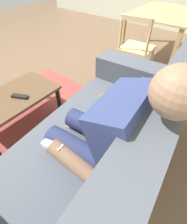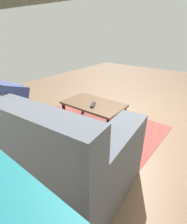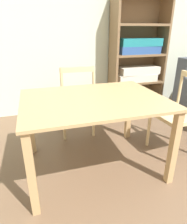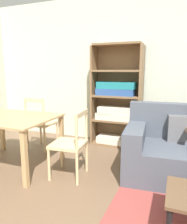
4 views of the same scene
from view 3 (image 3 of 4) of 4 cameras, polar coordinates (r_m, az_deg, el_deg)
The scene contains 5 objects.
wall_back at distance 3.90m, azimuth 15.50°, elevation 22.68°, with size 6.24×0.12×2.75m, color beige.
bookshelf at distance 3.57m, azimuth 12.30°, elevation 13.89°, with size 0.92×0.36×1.86m.
dining_table at distance 1.86m, azimuth 0.00°, elevation 0.99°, with size 1.29×0.98×0.74m.
dining_chair_near_wall at distance 2.61m, azimuth -4.89°, elevation 3.23°, with size 0.44×0.44×0.92m.
dining_chair_facing_couch at distance 2.39m, azimuth 23.02°, elevation -0.77°, with size 0.45×0.45×0.89m.
Camera 3 is at (-2.02, -0.32, 1.32)m, focal length 31.97 mm.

